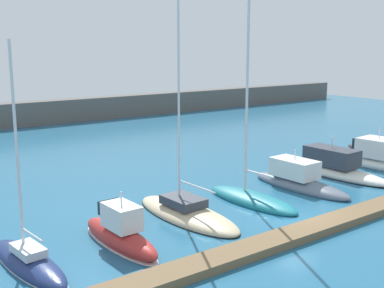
# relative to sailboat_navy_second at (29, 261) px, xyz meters

# --- Properties ---
(ground_plane) EXTENTS (120.00, 120.00, 0.00)m
(ground_plane) POSITION_rel_sailboat_navy_second_xyz_m (14.06, -2.68, -0.25)
(ground_plane) COLOR #236084
(dock_pier) EXTENTS (43.28, 1.56, 0.41)m
(dock_pier) POSITION_rel_sailboat_navy_second_xyz_m (14.06, -4.77, -0.05)
(dock_pier) COLOR brown
(dock_pier) RESTS_ON ground_plane
(breakwater_seawall) EXTENTS (108.00, 2.15, 2.90)m
(breakwater_seawall) POSITION_rel_sailboat_navy_second_xyz_m (14.06, 38.83, 1.20)
(breakwater_seawall) COLOR #5B5651
(breakwater_seawall) RESTS_ON ground_plane
(sailboat_navy_second) EXTENTS (2.23, 6.65, 10.10)m
(sailboat_navy_second) POSITION_rel_sailboat_navy_second_xyz_m (0.00, 0.00, 0.00)
(sailboat_navy_second) COLOR navy
(sailboat_navy_second) RESTS_ON ground_plane
(motorboat_red_third) EXTENTS (1.70, 6.29, 2.99)m
(motorboat_red_third) POSITION_rel_sailboat_navy_second_xyz_m (4.41, -0.24, 0.33)
(motorboat_red_third) COLOR #B72D28
(motorboat_red_third) RESTS_ON ground_plane
(sailboat_sand_fourth) EXTENTS (3.09, 8.40, 16.64)m
(sailboat_sand_fourth) POSITION_rel_sailboat_navy_second_xyz_m (9.38, 1.11, -0.02)
(sailboat_sand_fourth) COLOR beige
(sailboat_sand_fourth) RESTS_ON ground_plane
(sailboat_teal_fifth) EXTENTS (2.60, 7.15, 14.52)m
(sailboat_teal_fifth) POSITION_rel_sailboat_navy_second_xyz_m (14.21, 0.87, 0.03)
(sailboat_teal_fifth) COLOR #19707F
(sailboat_teal_fifth) RESTS_ON ground_plane
(motorboat_slate_sixth) EXTENTS (2.39, 7.93, 2.96)m
(motorboat_slate_sixth) POSITION_rel_sailboat_navy_second_xyz_m (18.95, 1.29, 0.27)
(motorboat_slate_sixth) COLOR slate
(motorboat_slate_sixth) RESTS_ON ground_plane
(motorboat_ivory_seventh) EXTENTS (2.80, 10.16, 3.20)m
(motorboat_ivory_seventh) POSITION_rel_sailboat_navy_second_xyz_m (23.73, 2.33, 0.26)
(motorboat_ivory_seventh) COLOR silver
(motorboat_ivory_seventh) RESTS_ON ground_plane
(motorboat_white_eighth) EXTENTS (3.44, 8.88, 3.70)m
(motorboat_white_eighth) POSITION_rel_sailboat_navy_second_xyz_m (28.78, 1.75, 0.35)
(motorboat_white_eighth) COLOR white
(motorboat_white_eighth) RESTS_ON ground_plane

